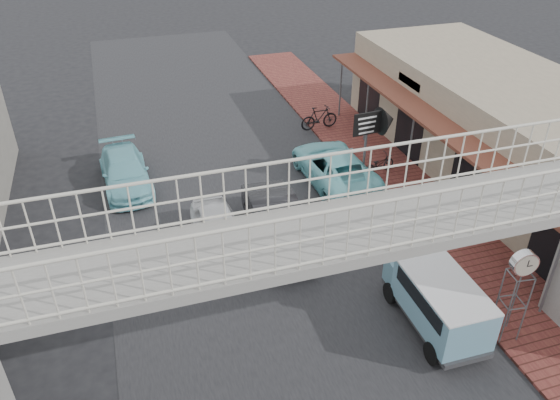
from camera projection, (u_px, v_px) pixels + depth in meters
ground at (283, 296)px, 16.59m from camera, size 120.00×120.00×0.00m
road_strip at (283, 296)px, 16.58m from camera, size 10.00×60.00×0.01m
sidewalk at (422, 208)px, 20.65m from camera, size 3.00×40.00×0.10m
shophouse_row at (516, 135)px, 21.56m from camera, size 7.20×18.00×4.00m
footbridge at (341, 305)px, 11.67m from camera, size 16.40×2.40×6.34m
white_hatchback at (219, 231)px, 18.35m from camera, size 1.55×3.82×1.30m
dark_sedan at (276, 222)px, 18.60m from camera, size 1.87×4.68×1.51m
angkot_curb at (335, 166)px, 22.10m from camera, size 2.44×5.09×1.40m
angkot_far at (125, 172)px, 21.83m from camera, size 2.04×4.49×1.27m
angkot_van at (438, 297)px, 14.94m from camera, size 1.67×3.54×1.72m
motorcycle_near at (379, 164)px, 22.65m from camera, size 1.65×0.93×0.82m
motorcycle_far at (319, 118)px, 26.30m from camera, size 1.94×0.68×1.14m
street_clock at (523, 267)px, 13.85m from camera, size 0.72×0.61×2.87m
arrow_sign at (385, 121)px, 21.22m from camera, size 1.83×1.17×3.10m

